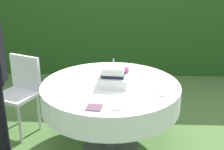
{
  "coord_description": "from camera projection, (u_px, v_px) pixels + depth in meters",
  "views": [
    {
      "loc": [
        0.12,
        -2.79,
        1.89
      ],
      "look_at": [
        0.02,
        -0.01,
        0.84
      ],
      "focal_mm": 48.56,
      "sensor_mm": 36.0,
      "label": 1
    }
  ],
  "objects": [
    {
      "name": "ground_plane",
      "position": [
        111.0,
        147.0,
        3.28
      ],
      "size": [
        20.0,
        20.0,
        0.0
      ],
      "primitive_type": "plane",
      "color": "#547A3D"
    },
    {
      "name": "foliage_hedge",
      "position": [
        117.0,
        4.0,
        5.24
      ],
      "size": [
        5.53,
        0.68,
        2.39
      ],
      "primitive_type": "cube",
      "color": "#234C19",
      "rests_on": "ground_plane"
    },
    {
      "name": "cake_table",
      "position": [
        110.0,
        95.0,
        3.06
      ],
      "size": [
        1.39,
        1.39,
        0.74
      ],
      "color": "#4C4C51",
      "rests_on": "ground_plane"
    },
    {
      "name": "wedding_cake",
      "position": [
        114.0,
        76.0,
        2.97
      ],
      "size": [
        0.3,
        0.3,
        0.27
      ],
      "color": "white",
      "rests_on": "cake_table"
    },
    {
      "name": "serving_plate_near",
      "position": [
        118.0,
        108.0,
        2.52
      ],
      "size": [
        0.11,
        0.11,
        0.01
      ],
      "primitive_type": "cylinder",
      "color": "white",
      "rests_on": "cake_table"
    },
    {
      "name": "serving_plate_far",
      "position": [
        137.0,
        77.0,
        3.17
      ],
      "size": [
        0.12,
        0.12,
        0.01
      ],
      "primitive_type": "cylinder",
      "color": "white",
      "rests_on": "cake_table"
    },
    {
      "name": "serving_plate_left",
      "position": [
        162.0,
        94.0,
        2.78
      ],
      "size": [
        0.11,
        0.11,
        0.01
      ],
      "primitive_type": "cylinder",
      "color": "white",
      "rests_on": "cake_table"
    },
    {
      "name": "serving_plate_right",
      "position": [
        95.0,
        68.0,
        3.46
      ],
      "size": [
        0.15,
        0.15,
        0.01
      ],
      "primitive_type": "cylinder",
      "color": "white",
      "rests_on": "cake_table"
    },
    {
      "name": "napkin_stack",
      "position": [
        94.0,
        107.0,
        2.53
      ],
      "size": [
        0.14,
        0.14,
        0.01
      ],
      "primitive_type": "cube",
      "rotation": [
        0.0,
        0.0,
        -0.12
      ],
      "color": "#6B4C60",
      "rests_on": "cake_table"
    },
    {
      "name": "garden_chair",
      "position": [
        21.0,
        87.0,
        3.44
      ],
      "size": [
        0.53,
        0.53,
        0.89
      ],
      "color": "white",
      "rests_on": "ground_plane"
    }
  ]
}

